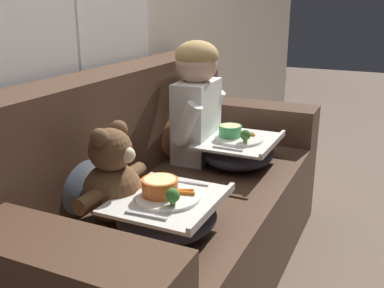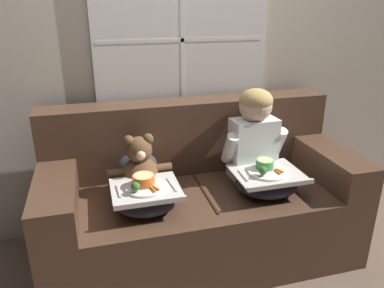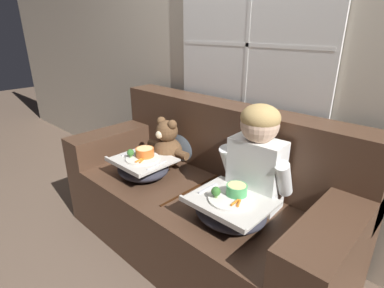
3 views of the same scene
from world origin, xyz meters
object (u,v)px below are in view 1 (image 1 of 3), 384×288
Objects in this scene: couch at (166,210)px; throw_pillow_behind_teddy at (76,170)px; lap_tray_child at (239,151)px; throw_pillow_behind_child at (168,123)px; lap_tray_teddy at (168,212)px; teddy_bear at (113,180)px; child_figure at (197,96)px.

throw_pillow_behind_teddy is (-0.37, 0.18, 0.29)m from couch.
couch reaches higher than lap_tray_child.
throw_pillow_behind_child is 0.95× the size of lap_tray_teddy.
lap_tray_child is at bearing -90.07° from throw_pillow_behind_child.
throw_pillow_behind_teddy is (-0.73, 0.00, 0.00)m from throw_pillow_behind_child.
couch is 0.46m from lap_tray_teddy.
couch is 0.46m from teddy_bear.
couch is at bearing -26.48° from throw_pillow_behind_teddy.
teddy_bear is 1.03× the size of lap_tray_teddy.
child_figure reaches higher than teddy_bear.
couch is 0.50m from throw_pillow_behind_teddy.
teddy_bear is 0.77m from lap_tray_child.
lap_tray_child is (0.37, -0.20, 0.20)m from couch.
lap_tray_teddy is at bearing -179.97° from lap_tray_child.
teddy_bear is (-0.73, -0.17, -0.01)m from throw_pillow_behind_child.
throw_pillow_behind_teddy is 0.59× the size of child_figure.
child_figure reaches higher than couch.
teddy_bear reaches higher than lap_tray_child.
teddy_bear is at bearing -167.09° from throw_pillow_behind_child.
lap_tray_child is (0.73, -0.22, -0.08)m from teddy_bear.
child_figure is at bearing -12.62° from throw_pillow_behind_teddy.
throw_pillow_behind_child is 1.03× the size of throw_pillow_behind_teddy.
lap_tray_child reaches higher than lap_tray_teddy.
teddy_bear reaches higher than lap_tray_teddy.
couch is 0.50m from throw_pillow_behind_child.
lap_tray_teddy is at bearing -152.12° from throw_pillow_behind_child.
lap_tray_teddy is (-0.73, -0.00, 0.00)m from lap_tray_child.
couch is 0.46m from lap_tray_child.
teddy_bear is at bearing 163.30° from lap_tray_child.
child_figure is (0.37, 0.02, 0.45)m from couch.
throw_pillow_behind_child is at bearing 12.91° from teddy_bear.
teddy_bear is 0.23m from lap_tray_teddy.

